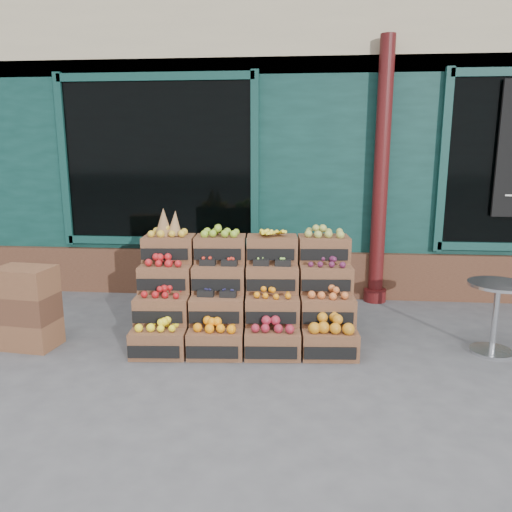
{
  "coord_description": "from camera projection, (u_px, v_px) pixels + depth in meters",
  "views": [
    {
      "loc": [
        0.26,
        -4.19,
        1.91
      ],
      "look_at": [
        -0.2,
        0.7,
        0.85
      ],
      "focal_mm": 35.0,
      "sensor_mm": 36.0,
      "label": 1
    }
  ],
  "objects": [
    {
      "name": "shop_facade",
      "position": [
        290.0,
        121.0,
        8.97
      ],
      "size": [
        12.0,
        6.24,
        4.8
      ],
      "color": "#103631",
      "rests_on": "ground"
    },
    {
      "name": "shopkeeper",
      "position": [
        180.0,
        211.0,
        7.27
      ],
      "size": [
        0.79,
        0.55,
        2.04
      ],
      "primitive_type": "imported",
      "rotation": [
        0.0,
        0.0,
        3.05
      ],
      "color": "#13451B",
      "rests_on": "ground"
    },
    {
      "name": "bistro_table",
      "position": [
        496.0,
        310.0,
        4.68
      ],
      "size": [
        0.55,
        0.55,
        0.69
      ],
      "rotation": [
        0.0,
        0.0,
        0.27
      ],
      "color": "silver",
      "rests_on": "ground"
    },
    {
      "name": "crate_display",
      "position": [
        245.0,
        300.0,
        5.05
      ],
      "size": [
        2.19,
        1.19,
        1.32
      ],
      "rotation": [
        0.0,
        0.0,
        0.08
      ],
      "color": "brown",
      "rests_on": "ground"
    },
    {
      "name": "spare_crates",
      "position": [
        27.0,
        308.0,
        4.84
      ],
      "size": [
        0.57,
        0.43,
        0.8
      ],
      "rotation": [
        0.0,
        0.0,
        -0.11
      ],
      "color": "brown",
      "rests_on": "ground"
    },
    {
      "name": "ground",
      "position": [
        271.0,
        364.0,
        4.51
      ],
      "size": [
        60.0,
        60.0,
        0.0
      ],
      "primitive_type": "plane",
      "color": "#4A4A4D",
      "rests_on": "ground"
    }
  ]
}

